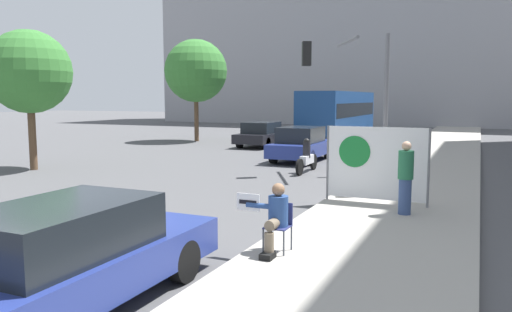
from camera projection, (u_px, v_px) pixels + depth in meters
The scene contains 14 objects.
sidewalk_curb at pixel (426, 170), 18.61m from camera, with size 3.69×90.00×0.14m, color #A8A399.
building_backdrop_far at pixel (404, 12), 52.13m from camera, with size 52.00×12.00×23.41m.
seated_protester at pixel (275, 216), 8.40m from camera, with size 0.94×0.77×1.18m.
jogger_on_sidewalk at pixel (405, 177), 11.15m from camera, with size 0.34×0.34×1.65m.
pedestrian_behind at pixel (366, 165), 13.32m from camera, with size 0.34×0.34×1.62m.
protest_banner at pixel (375, 163), 12.33m from camera, with size 2.53×0.06×1.90m.
traffic_light_pole at pixel (354, 78), 17.58m from camera, with size 2.83×2.60×4.86m.
parked_car_curbside at pixel (69, 257), 6.37m from camera, with size 1.75×4.59×1.44m.
car_on_road_nearest at pixel (301, 144), 21.75m from camera, with size 1.84×4.16×1.50m.
car_on_road_midblock at pixel (262, 134), 28.24m from camera, with size 1.84×4.20×1.40m.
city_bus_on_road at pixel (339, 111), 34.47m from camera, with size 2.57×11.32×3.17m.
motorcycle_on_road at pixel (307, 158), 18.39m from camera, with size 0.28×2.22×1.27m.
street_tree_near_curb at pixel (29, 72), 18.74m from camera, with size 3.14×3.14×5.30m.
street_tree_midblock at pixel (196, 71), 31.35m from camera, with size 3.94×3.94×6.42m.
Camera 1 is at (5.82, -4.42, 2.74)m, focal length 35.00 mm.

